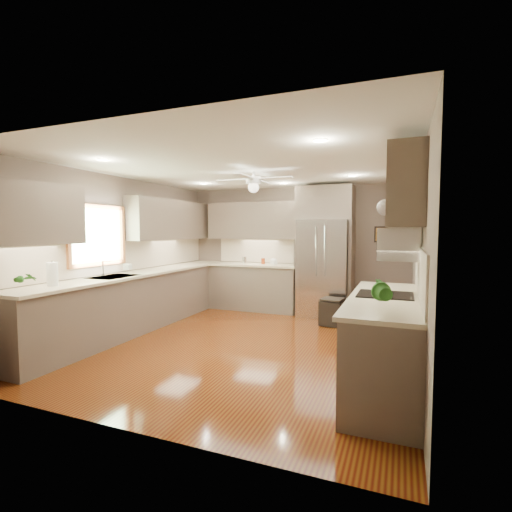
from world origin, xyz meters
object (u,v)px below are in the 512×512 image
Objects in this scene: potted_plant_left at (25,278)px; refrigerator at (324,253)px; bowl at (273,263)px; stool at (332,312)px; canister_b at (245,260)px; paper_towel at (52,275)px; canister_d at (263,261)px; potted_plant_right at (382,291)px; soap_bottle at (129,266)px; microwave at (398,244)px.

potted_plant_left is 0.11× the size of refrigerator.
refrigerator is (1.05, -0.08, 0.22)m from bowl.
canister_b is at bearing 158.92° from stool.
refrigerator is at bearing 56.51° from potted_plant_left.
paper_towel reaches higher than stool.
canister_b reaches higher than canister_d.
potted_plant_right is (2.48, -3.81, 0.12)m from canister_d.
canister_b is at bearing 63.67° from soap_bottle.
refrigerator is at bearing 38.25° from soap_bottle.
canister_b is at bearing 76.18° from potted_plant_left.
microwave is at bearing -46.93° from canister_d.
potted_plant_left is 0.74× the size of potted_plant_right.
bowl is (1.71, 2.25, -0.08)m from soap_bottle.
soap_bottle is 3.51m from refrigerator.
microwave is (2.37, -2.79, 0.52)m from bowl.
canister_b is 0.51× the size of potted_plant_left.
canister_b is 0.25× the size of microwave.
paper_towel is (-3.97, -0.97, -0.40)m from microwave.
bowl is (0.62, 0.04, -0.05)m from canister_b.
canister_b is 4.75m from potted_plant_right.
potted_plant_right is 1.89× the size of bowl.
canister_d is at bearing 3.95° from canister_b.
soap_bottle is 4.14m from microwave.
potted_plant_left is 1.39× the size of bowl.
canister_b is 4.09m from microwave.
potted_plant_right is 3.29m from stool.
potted_plant_right is at bearing -56.86° from canister_d.
refrigerator is at bearing 116.09° from microwave.
microwave is at bearing -7.46° from soap_bottle.
paper_towel is at bearing -166.21° from microwave.
potted_plant_left is 0.49× the size of microwave.
stool is at bearing -21.08° from canister_b.
canister_d is 0.25× the size of stool.
refrigerator reaches higher than microwave.
potted_plant_right is at bearing -59.34° from bowl.
soap_bottle is at bearing -154.41° from stool.
soap_bottle is 1.85m from potted_plant_left.
potted_plant_right reaches higher than stool.
paper_towel reaches higher than potted_plant_left.
paper_towel is at bearing 86.28° from potted_plant_left.
potted_plant_left is at bearing -131.71° from stool.
bowl is (0.22, 0.01, -0.04)m from canister_d.
stool is 1.41× the size of paper_towel.
canister_d reaches higher than stool.
stool is 4.25m from paper_towel.
bowl is at bearing 120.66° from potted_plant_right.
refrigerator is at bearing 54.35° from paper_towel.
bowl is at bearing 67.00° from paper_towel.
microwave is 1.21× the size of stool.
potted_plant_left is (-1.40, -4.09, 0.08)m from canister_d.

